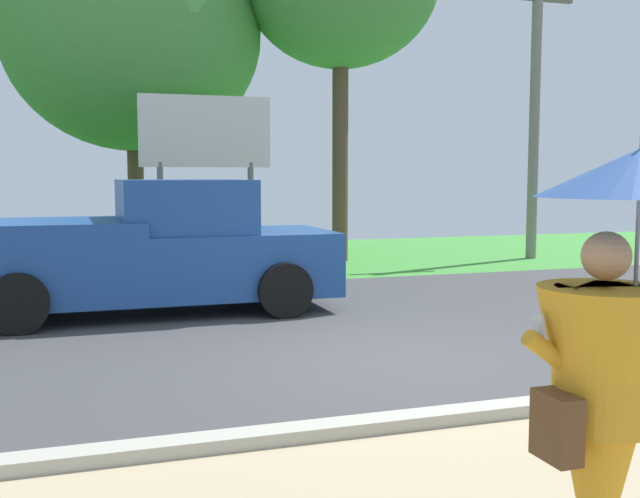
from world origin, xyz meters
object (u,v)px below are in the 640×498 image
monk_pedestrian (608,369)px  roadside_billboard (206,144)px  utility_pole (535,110)px  pickup_truck (152,251)px  tree_center_back (132,34)px

monk_pedestrian → roadside_billboard: 12.27m
monk_pedestrian → utility_pole: utility_pole is taller
monk_pedestrian → utility_pole: bearing=43.4°
pickup_truck → utility_pole: (9.19, 4.28, 2.58)m
monk_pedestrian → tree_center_back: 15.39m
tree_center_back → pickup_truck: bearing=-93.3°
monk_pedestrian → utility_pole: (8.01, 12.38, 2.37)m
pickup_truck → utility_pole: utility_pole is taller
pickup_truck → tree_center_back: size_ratio=0.68×
monk_pedestrian → roadside_billboard: size_ratio=0.61×
monk_pedestrian → roadside_billboard: roadside_billboard is taller
pickup_truck → roadside_billboard: bearing=71.9°
pickup_truck → roadside_billboard: size_ratio=1.49×
roadside_billboard → tree_center_back: bearing=113.0°
utility_pole → tree_center_back: size_ratio=0.85×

